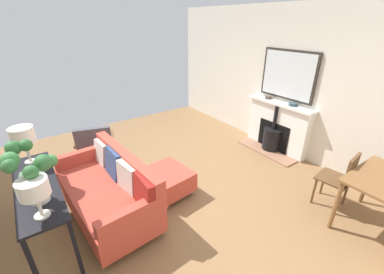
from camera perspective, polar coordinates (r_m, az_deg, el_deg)
ground_plane at (r=4.09m, az=-6.31°, el=-11.50°), size 5.40×6.36×0.01m
wall_left at (r=5.22m, az=20.26°, el=12.05°), size 0.12×6.36×2.73m
fireplace at (r=5.27m, az=18.83°, el=1.67°), size 0.53×1.41×1.01m
mirror_over_mantel at (r=5.04m, az=21.30°, el=13.22°), size 0.04×1.12×0.90m
mantel_bowl_near at (r=5.24m, az=17.24°, el=8.74°), size 0.13×0.13×0.05m
mantel_bowl_far at (r=4.94m, az=22.26°, el=7.04°), size 0.15×0.15×0.06m
sofa at (r=3.59m, az=-18.45°, el=-11.44°), size 0.97×1.82×0.83m
ottoman at (r=3.84m, az=-5.50°, el=-9.72°), size 0.66×0.75×0.39m
armchair_accent at (r=4.80m, az=-21.57°, el=-0.99°), size 0.80×0.74×0.79m
console_table at (r=3.35m, az=-32.04°, el=-10.58°), size 0.43×1.58×0.78m
table_lamp_near_end at (r=3.68m, az=-34.57°, el=0.19°), size 0.28×0.28×0.49m
table_lamp_far_end at (r=2.64m, az=-32.80°, el=-10.12°), size 0.26×0.26×0.41m
potted_plant at (r=2.81m, az=-33.52°, el=-5.78°), size 0.45×0.52×0.63m
book_stack at (r=3.49m, az=-32.96°, el=-7.16°), size 0.27×0.17×0.05m
dining_chair_near_fireplace at (r=3.97m, az=31.28°, el=-7.87°), size 0.45×0.45×0.86m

